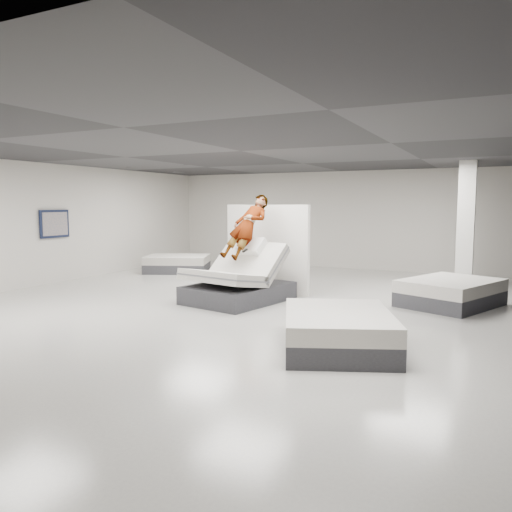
% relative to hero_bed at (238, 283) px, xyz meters
% --- Properties ---
extents(room, '(14.00, 14.04, 3.20)m').
position_rel_hero_bed_xyz_m(room, '(0.30, -0.39, 1.18)').
color(room, beige).
rests_on(room, ground).
extents(hero_bed, '(2.03, 2.45, 1.39)m').
position_rel_hero_bed_xyz_m(hero_bed, '(0.00, 0.00, 0.00)').
color(hero_bed, '#39393E').
rests_on(hero_bed, floor).
extents(person, '(0.93, 1.71, 1.41)m').
position_rel_hero_bed_xyz_m(person, '(0.06, 0.33, 0.93)').
color(person, slate).
rests_on(person, hero_bed).
extents(remote, '(0.08, 0.15, 0.08)m').
position_rel_hero_bed_xyz_m(remote, '(0.21, -0.06, 0.72)').
color(remote, black).
rests_on(remote, person).
extents(divider_panel, '(2.31, 0.48, 2.11)m').
position_rel_hero_bed_xyz_m(divider_panel, '(0.05, 1.37, 0.64)').
color(divider_panel, white).
rests_on(divider_panel, floor).
extents(flat_bed_right_far, '(2.17, 2.45, 0.56)m').
position_rel_hero_bed_xyz_m(flat_bed_right_far, '(4.21, 1.61, -0.14)').
color(flat_bed_right_far, '#39393E').
rests_on(flat_bed_right_far, floor).
extents(flat_bed_right_near, '(2.19, 2.46, 0.56)m').
position_rel_hero_bed_xyz_m(flat_bed_right_near, '(3.03, -2.49, -0.14)').
color(flat_bed_right_near, '#39393E').
rests_on(flat_bed_right_near, floor).
extents(flat_bed_left_far, '(2.28, 2.03, 0.52)m').
position_rel_hero_bed_xyz_m(flat_bed_left_far, '(-3.98, 3.37, -0.16)').
color(flat_bed_left_far, '#39393E').
rests_on(flat_bed_left_far, floor).
extents(column, '(0.40, 0.40, 3.20)m').
position_rel_hero_bed_xyz_m(column, '(4.30, 4.11, 1.18)').
color(column, white).
rests_on(column, floor).
extents(wall_poster, '(0.06, 0.95, 0.75)m').
position_rel_hero_bed_xyz_m(wall_poster, '(-5.64, 0.11, 1.18)').
color(wall_poster, black).
rests_on(wall_poster, wall_left).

